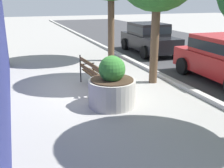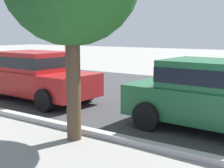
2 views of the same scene
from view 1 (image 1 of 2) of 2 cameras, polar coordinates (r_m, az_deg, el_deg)
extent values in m
plane|color=gray|center=(8.51, -5.12, -1.02)|extent=(80.00, 80.00, 0.00)
cube|color=#B2AFA8|center=(9.63, 11.73, 1.28)|extent=(60.00, 0.20, 0.12)
cube|color=brown|center=(8.35, -4.32, 1.87)|extent=(1.70, 0.24, 0.04)
cube|color=brown|center=(8.41, -3.17, 2.02)|extent=(1.70, 0.24, 0.04)
cube|color=brown|center=(8.48, -2.04, 2.16)|extent=(1.70, 0.24, 0.04)
cube|color=brown|center=(8.28, -4.93, 2.93)|extent=(1.70, 0.17, 0.11)
cube|color=brown|center=(8.22, -4.97, 4.41)|extent=(1.70, 0.17, 0.11)
cylinder|color=black|center=(9.33, -4.03, 2.15)|extent=(0.04, 0.04, 0.45)
cylinder|color=black|center=(9.12, -6.83, 3.32)|extent=(0.04, 0.04, 0.95)
cube|color=black|center=(9.17, -5.26, 4.39)|extent=(0.07, 0.48, 0.03)
cylinder|color=black|center=(7.79, 0.65, -1.00)|extent=(0.04, 0.04, 0.45)
cylinder|color=black|center=(7.53, -2.57, 0.32)|extent=(0.04, 0.04, 0.95)
cube|color=black|center=(7.59, -0.71, 1.62)|extent=(0.07, 0.48, 0.03)
cylinder|color=#A8A399|center=(7.06, 0.00, -1.90)|extent=(1.26, 1.26, 0.71)
cylinder|color=#38281C|center=(6.94, 0.00, 0.97)|extent=(1.14, 1.14, 0.03)
sphere|color=#2D6B28|center=(6.87, 0.00, 3.24)|extent=(0.70, 0.70, 0.70)
cylinder|color=brown|center=(12.23, -0.19, 12.26)|extent=(0.29, 0.29, 3.11)
cylinder|color=brown|center=(8.94, 9.19, 8.85)|extent=(0.28, 0.28, 2.76)
cube|color=black|center=(14.30, 7.97, 9.07)|extent=(4.17, 1.88, 0.70)
cube|color=black|center=(14.35, 7.82, 11.73)|extent=(2.20, 1.66, 0.60)
cube|color=black|center=(14.35, 7.82, 11.73)|extent=(2.21, 1.68, 0.33)
cylinder|color=black|center=(13.60, 13.61, 7.06)|extent=(0.65, 0.25, 0.64)
cylinder|color=black|center=(12.80, 7.05, 6.78)|extent=(0.65, 0.25, 0.64)
cylinder|color=black|center=(15.90, 8.62, 8.85)|extent=(0.65, 0.25, 0.64)
cylinder|color=black|center=(15.22, 2.81, 8.63)|extent=(0.65, 0.25, 0.64)
cylinder|color=black|center=(11.43, 22.25, 4.26)|extent=(0.65, 0.25, 0.64)
cylinder|color=black|center=(10.43, 15.03, 3.79)|extent=(0.65, 0.25, 0.64)
camera|label=2|loc=(0.96, 151.61, -54.83)|focal=50.23mm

